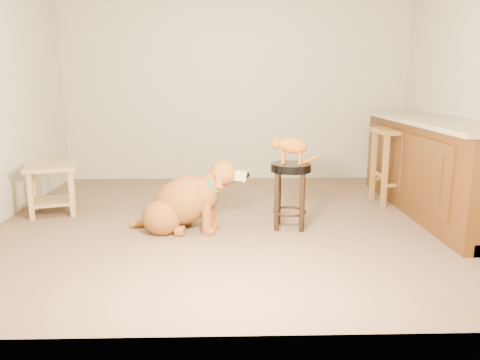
{
  "coord_description": "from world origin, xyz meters",
  "views": [
    {
      "loc": [
        -0.12,
        -4.22,
        1.32
      ],
      "look_at": [
        -0.01,
        -0.21,
        0.45
      ],
      "focal_mm": 35.0,
      "sensor_mm": 36.0,
      "label": 1
    }
  ],
  "objects_px": {
    "padded_stool": "(290,182)",
    "golden_retriever": "(185,202)",
    "wood_stool": "(395,165)",
    "side_table": "(52,182)",
    "tabby_kitten": "(290,147)"
  },
  "relations": [
    {
      "from": "padded_stool",
      "to": "golden_retriever",
      "type": "xyz_separation_m",
      "value": [
        -0.94,
        -0.06,
        -0.16
      ]
    },
    {
      "from": "padded_stool",
      "to": "wood_stool",
      "type": "height_order",
      "value": "wood_stool"
    },
    {
      "from": "side_table",
      "to": "golden_retriever",
      "type": "xyz_separation_m",
      "value": [
        1.36,
        -0.58,
        -0.07
      ]
    },
    {
      "from": "wood_stool",
      "to": "tabby_kitten",
      "type": "relative_size",
      "value": 1.8
    },
    {
      "from": "wood_stool",
      "to": "side_table",
      "type": "height_order",
      "value": "wood_stool"
    },
    {
      "from": "side_table",
      "to": "tabby_kitten",
      "type": "distance_m",
      "value": 2.38
    },
    {
      "from": "padded_stool",
      "to": "wood_stool",
      "type": "relative_size",
      "value": 0.73
    },
    {
      "from": "wood_stool",
      "to": "golden_retriever",
      "type": "height_order",
      "value": "wood_stool"
    },
    {
      "from": "padded_stool",
      "to": "golden_retriever",
      "type": "relative_size",
      "value": 0.55
    },
    {
      "from": "golden_retriever",
      "to": "tabby_kitten",
      "type": "xyz_separation_m",
      "value": [
        0.93,
        0.07,
        0.48
      ]
    },
    {
      "from": "padded_stool",
      "to": "side_table",
      "type": "relative_size",
      "value": 0.99
    },
    {
      "from": "padded_stool",
      "to": "tabby_kitten",
      "type": "bearing_deg",
      "value": 163.79
    },
    {
      "from": "wood_stool",
      "to": "golden_retriever",
      "type": "xyz_separation_m",
      "value": [
        -2.17,
        -0.88,
        -0.16
      ]
    },
    {
      "from": "side_table",
      "to": "tabby_kitten",
      "type": "bearing_deg",
      "value": -12.54
    },
    {
      "from": "padded_stool",
      "to": "wood_stool",
      "type": "bearing_deg",
      "value": 33.51
    }
  ]
}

